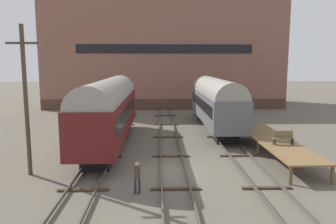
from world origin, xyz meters
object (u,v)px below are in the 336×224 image
at_px(train_car_grey, 215,101).
at_px(utility_pole, 26,99).
at_px(person_worker, 137,175).
at_px(bench, 283,137).
at_px(train_car_maroon, 109,108).

distance_m(train_car_grey, utility_pole, 18.48).
height_order(train_car_grey, utility_pole, utility_pole).
bearing_deg(person_worker, bench, 30.10).
distance_m(train_car_maroon, bench, 13.05).
relative_size(train_car_grey, utility_pole, 1.79).
relative_size(person_worker, utility_pole, 0.19).
distance_m(bench, person_worker, 10.85).
xyz_separation_m(train_car_grey, utility_pole, (-13.12, -12.91, 1.62)).
height_order(train_car_grey, bench, train_car_grey).
height_order(person_worker, utility_pole, utility_pole).
height_order(bench, utility_pole, utility_pole).
bearing_deg(utility_pole, bench, 8.56).
relative_size(train_car_grey, bench, 11.00).
relative_size(bench, person_worker, 0.85).
bearing_deg(train_car_maroon, bench, -20.33).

